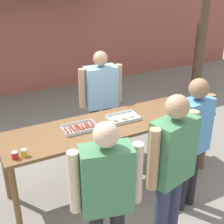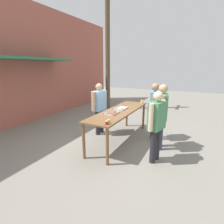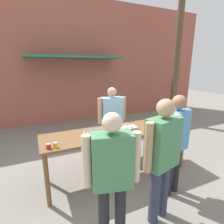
% 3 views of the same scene
% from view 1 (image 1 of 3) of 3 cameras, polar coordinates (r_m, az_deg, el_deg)
% --- Properties ---
extents(ground_plane, '(24.00, 24.00, 0.00)m').
position_cam_1_polar(ground_plane, '(4.46, -0.00, -12.61)').
color(ground_plane, gray).
extents(serving_table, '(2.79, 0.76, 0.93)m').
position_cam_1_polar(serving_table, '(4.00, -0.00, -3.22)').
color(serving_table, brown).
rests_on(serving_table, ground).
extents(food_tray_sausages, '(0.41, 0.27, 0.04)m').
position_cam_1_polar(food_tray_sausages, '(3.82, -5.92, -2.92)').
color(food_tray_sausages, silver).
rests_on(food_tray_sausages, serving_table).
extents(food_tray_buns, '(0.40, 0.27, 0.06)m').
position_cam_1_polar(food_tray_buns, '(4.04, 1.94, -1.05)').
color(food_tray_buns, silver).
rests_on(food_tray_buns, serving_table).
extents(condiment_jar_mustard, '(0.07, 0.07, 0.08)m').
position_cam_1_polar(condiment_jar_mustard, '(3.39, -17.31, -7.56)').
color(condiment_jar_mustard, '#B22319').
rests_on(condiment_jar_mustard, serving_table).
extents(condiment_jar_ketchup, '(0.07, 0.07, 0.08)m').
position_cam_1_polar(condiment_jar_ketchup, '(3.40, -15.75, -7.19)').
color(condiment_jar_ketchup, gold).
rests_on(condiment_jar_ketchup, serving_table).
extents(beer_cup, '(0.08, 0.08, 0.11)m').
position_cam_1_polar(beer_cup, '(4.42, 16.19, 0.76)').
color(beer_cup, '#DBC67A').
rests_on(beer_cup, serving_table).
extents(person_server_behind_table, '(0.68, 0.29, 1.64)m').
position_cam_1_polar(person_server_behind_table, '(4.70, -2.03, 3.06)').
color(person_server_behind_table, '#232328').
rests_on(person_server_behind_table, ground).
extents(person_customer_holding_hotdog, '(0.63, 0.34, 1.64)m').
position_cam_1_polar(person_customer_holding_hotdog, '(2.78, -1.02, -14.33)').
color(person_customer_holding_hotdog, '#232328').
rests_on(person_customer_holding_hotdog, ground).
extents(person_customer_with_cup, '(0.56, 0.27, 1.68)m').
position_cam_1_polar(person_customer_with_cup, '(3.62, 14.59, -4.16)').
color(person_customer_with_cup, '#232328').
rests_on(person_customer_with_cup, ground).
extents(person_customer_waiting_in_line, '(0.64, 0.35, 1.72)m').
position_cam_1_polar(person_customer_waiting_in_line, '(3.10, 10.88, -9.01)').
color(person_customer_waiting_in_line, '#333851').
rests_on(person_customer_waiting_in_line, ground).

